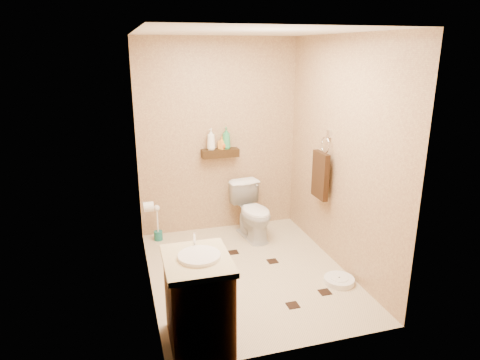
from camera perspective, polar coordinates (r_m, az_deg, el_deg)
name	(u,v)px	position (r m, az deg, el deg)	size (l,w,h in m)	color
ground	(248,272)	(4.61, 1.04, -12.20)	(2.50, 2.50, 0.00)	beige
wall_back	(218,137)	(5.33, -2.90, 5.68)	(2.00, 0.04, 2.40)	tan
wall_front	(301,206)	(3.04, 8.17, -3.45)	(2.00, 0.04, 2.40)	tan
wall_left	(143,170)	(3.98, -12.75, 1.29)	(0.04, 2.50, 2.40)	tan
wall_right	(341,155)	(4.54, 13.27, 3.22)	(0.04, 2.50, 2.40)	tan
ceiling	(249,32)	(4.02, 1.23, 19.16)	(2.00, 2.50, 0.02)	silver
wall_shelf	(220,153)	(5.29, -2.66, 3.61)	(0.46, 0.14, 0.10)	#38240F
floor_accents	(255,275)	(4.56, 2.07, -12.50)	(1.20, 1.29, 0.01)	black
toilet	(253,211)	(5.27, 1.74, -4.21)	(0.38, 0.67, 0.68)	white
vanity	(198,300)	(3.48, -5.57, -15.59)	(0.51, 0.62, 0.86)	brown
bathroom_scale	(339,280)	(4.52, 13.07, -12.90)	(0.36, 0.36, 0.06)	white
toilet_brush	(158,228)	(5.35, -10.90, -6.28)	(0.10, 0.10, 0.46)	#1A6B61
towel_ring	(321,173)	(4.78, 10.71, 0.91)	(0.12, 0.30, 0.76)	silver
toilet_paper	(148,207)	(4.79, -12.12, -3.51)	(0.12, 0.11, 0.12)	white
bottle_a	(211,139)	(5.23, -3.89, 5.46)	(0.10, 0.10, 0.26)	white
bottle_b	(222,143)	(5.27, -2.45, 4.98)	(0.07, 0.07, 0.16)	#FFA435
bottle_c	(223,144)	(5.27, -2.27, 4.84)	(0.10, 0.10, 0.13)	#C55417
bottle_d	(226,138)	(5.27, -1.84, 5.62)	(0.10, 0.10, 0.27)	#339A5C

